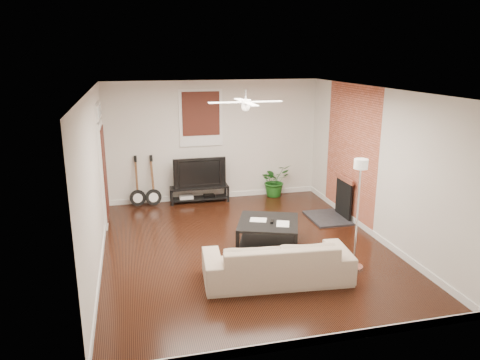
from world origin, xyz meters
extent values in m
cube|color=black|center=(0.00, 0.00, 0.00)|extent=(5.00, 6.00, 0.01)
cube|color=white|center=(0.00, 0.00, 2.80)|extent=(5.00, 6.00, 0.01)
cube|color=silver|center=(0.00, 3.00, 1.40)|extent=(5.00, 0.01, 2.80)
cube|color=silver|center=(0.00, -3.00, 1.40)|extent=(5.00, 0.01, 2.80)
cube|color=silver|center=(-2.50, 0.00, 1.40)|extent=(0.01, 6.00, 2.80)
cube|color=silver|center=(2.50, 0.00, 1.40)|extent=(0.01, 6.00, 2.80)
cube|color=#AF5438|center=(2.49, 1.00, 1.40)|extent=(0.02, 2.20, 2.80)
cube|color=black|center=(2.20, 1.00, 0.46)|extent=(0.80, 1.10, 0.92)
cube|color=#3B1810|center=(-0.30, 2.97, 1.95)|extent=(1.00, 0.06, 1.30)
cube|color=white|center=(-2.46, 1.90, 1.25)|extent=(0.08, 1.00, 2.50)
cube|color=black|center=(-0.40, 2.78, 0.19)|extent=(1.35, 0.36, 0.38)
imported|color=black|center=(-0.40, 2.80, 0.73)|extent=(1.21, 0.16, 0.70)
cube|color=black|center=(0.44, 0.03, 0.22)|extent=(1.37, 1.37, 0.45)
imported|color=#C1AE91|center=(0.17, -1.32, 0.33)|extent=(2.31, 1.07, 0.65)
imported|color=#1B5819|center=(1.45, 2.82, 0.39)|extent=(0.88, 0.82, 0.79)
camera|label=1|loc=(-1.88, -7.40, 3.38)|focal=34.17mm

